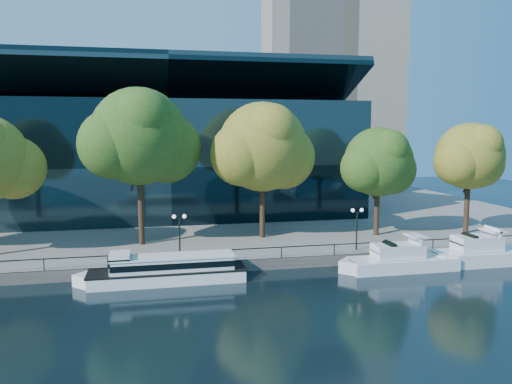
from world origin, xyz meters
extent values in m
plane|color=black|center=(0.00, 0.00, 0.00)|extent=(160.00, 160.00, 0.00)
cube|color=slate|center=(0.00, 36.50, 0.50)|extent=(90.00, 67.00, 1.00)
cube|color=#47443F|center=(0.00, 3.05, 0.50)|extent=(90.00, 0.25, 1.00)
cube|color=black|center=(0.00, 3.25, 1.95)|extent=(88.20, 0.08, 0.08)
cube|color=black|center=(0.00, 3.25, 1.45)|extent=(0.07, 0.07, 0.90)
cube|color=black|center=(-4.00, 32.00, 8.00)|extent=(50.00, 24.00, 16.00)
cube|color=black|center=(-4.00, 28.00, 17.50)|extent=(50.00, 17.14, 7.86)
cube|color=tan|center=(28.00, 55.00, 32.50)|extent=(22.00, 22.00, 65.00)
cube|color=white|center=(-5.13, 1.27, 0.49)|extent=(12.50, 3.03, 0.98)
cube|color=black|center=(-5.13, 1.27, 1.00)|extent=(12.75, 3.10, 0.11)
cube|color=white|center=(-11.38, 1.27, 0.49)|extent=(2.51, 2.51, 0.98)
cube|color=white|center=(-4.69, 1.27, 1.56)|extent=(9.75, 2.49, 1.07)
cube|color=black|center=(-4.69, 1.27, 1.61)|extent=(9.87, 2.55, 0.49)
cube|color=white|center=(-4.69, 1.27, 2.14)|extent=(10.00, 2.61, 0.09)
cube|color=white|center=(-8.88, 1.27, 1.83)|extent=(1.61, 2.12, 1.61)
cube|color=black|center=(-8.88, 1.27, 2.01)|extent=(1.65, 2.18, 0.62)
cube|color=white|center=(15.35, 0.46, 0.56)|extent=(9.73, 2.78, 1.11)
cube|color=white|center=(10.48, 0.46, 0.56)|extent=(2.13, 2.13, 1.11)
cube|color=white|center=(15.35, 0.46, 1.13)|extent=(9.54, 2.73, 0.07)
cube|color=white|center=(14.87, 0.46, 1.81)|extent=(4.38, 2.09, 1.21)
cube|color=black|center=(13.60, 0.46, 1.90)|extent=(1.92, 2.00, 1.52)
cube|color=white|center=(16.52, 0.46, 2.69)|extent=(0.23, 2.17, 0.74)
cube|color=white|center=(16.52, 0.46, 3.06)|extent=(1.30, 2.17, 0.14)
cube|color=white|center=(23.45, 0.82, 0.63)|extent=(9.40, 2.92, 1.25)
cube|color=white|center=(18.75, 0.82, 0.63)|extent=(2.30, 2.30, 1.25)
cube|color=white|center=(23.45, 0.82, 1.27)|extent=(9.21, 2.87, 0.08)
cube|color=white|center=(22.98, 0.82, 2.04)|extent=(4.23, 2.19, 1.36)
cube|color=black|center=(21.76, 0.82, 2.14)|extent=(1.91, 2.11, 1.58)
cube|color=white|center=(24.58, 0.82, 3.03)|extent=(0.26, 2.28, 0.84)
cube|color=white|center=(24.58, 0.82, 3.13)|extent=(1.46, 2.28, 0.16)
sphere|color=olive|center=(-18.75, 10.70, 8.90)|extent=(5.87, 5.87, 5.87)
cylinder|color=black|center=(-7.34, 11.25, 5.30)|extent=(0.56, 0.56, 8.60)
cylinder|color=black|center=(-6.84, 11.45, 8.67)|extent=(1.32, 2.02, 4.28)
cylinder|color=black|center=(-7.74, 10.95, 8.37)|extent=(1.21, 1.37, 3.83)
sphere|color=#294B17|center=(-7.34, 11.25, 11.74)|extent=(9.54, 9.54, 9.54)
sphere|color=#294B17|center=(-4.72, 12.68, 10.55)|extent=(7.16, 7.16, 7.16)
sphere|color=#294B17|center=(-9.73, 10.29, 11.03)|extent=(6.68, 6.68, 6.68)
sphere|color=#294B17|center=(-6.87, 9.34, 13.41)|extent=(5.73, 5.73, 5.73)
cylinder|color=black|center=(5.18, 11.94, 4.85)|extent=(0.56, 0.56, 7.69)
cylinder|color=black|center=(5.68, 12.14, 7.87)|extent=(1.21, 1.84, 3.84)
cylinder|color=black|center=(4.78, 11.64, 7.59)|extent=(1.11, 1.26, 3.44)
sphere|color=olive|center=(5.18, 11.94, 10.61)|extent=(9.34, 9.34, 9.34)
sphere|color=olive|center=(7.75, 13.34, 9.45)|extent=(7.01, 7.01, 7.01)
sphere|color=olive|center=(2.84, 11.01, 9.91)|extent=(6.54, 6.54, 6.54)
sphere|color=olive|center=(5.64, 10.07, 12.25)|extent=(5.61, 5.61, 5.61)
cylinder|color=black|center=(17.59, 10.54, 4.18)|extent=(0.56, 0.56, 6.37)
cylinder|color=black|center=(18.09, 10.74, 6.68)|extent=(1.06, 1.58, 3.20)
cylinder|color=black|center=(17.19, 10.24, 6.46)|extent=(0.98, 1.10, 2.86)
sphere|color=#294B17|center=(17.59, 10.54, 8.96)|extent=(7.40, 7.40, 7.40)
sphere|color=#294B17|center=(19.63, 11.65, 8.03)|extent=(5.55, 5.55, 5.55)
sphere|color=#294B17|center=(15.75, 9.80, 8.40)|extent=(5.18, 5.18, 5.18)
sphere|color=#294B17|center=(17.96, 9.06, 10.25)|extent=(4.44, 4.44, 4.44)
cylinder|color=black|center=(27.77, 9.43, 4.41)|extent=(0.56, 0.56, 6.82)
cylinder|color=black|center=(28.27, 9.63, 7.09)|extent=(1.12, 1.67, 3.42)
cylinder|color=black|center=(27.37, 9.13, 6.85)|extent=(1.03, 1.16, 3.06)
sphere|color=olive|center=(27.77, 9.43, 9.53)|extent=(7.27, 7.27, 7.27)
sphere|color=olive|center=(29.77, 10.52, 8.62)|extent=(5.45, 5.45, 5.45)
sphere|color=olive|center=(25.95, 8.70, 8.98)|extent=(5.09, 5.09, 5.09)
sphere|color=olive|center=(28.13, 7.98, 10.80)|extent=(4.36, 4.36, 4.36)
cylinder|color=black|center=(-3.95, 4.50, 2.80)|extent=(0.14, 0.14, 3.60)
cube|color=black|center=(-3.95, 4.50, 4.65)|extent=(0.90, 0.06, 0.06)
sphere|color=white|center=(-4.40, 4.50, 4.85)|extent=(0.36, 0.36, 0.36)
sphere|color=white|center=(-3.50, 4.50, 4.85)|extent=(0.36, 0.36, 0.36)
cylinder|color=black|center=(12.71, 4.50, 2.80)|extent=(0.14, 0.14, 3.60)
cube|color=black|center=(12.71, 4.50, 4.65)|extent=(0.90, 0.06, 0.06)
sphere|color=white|center=(12.26, 4.50, 4.85)|extent=(0.36, 0.36, 0.36)
sphere|color=white|center=(13.16, 4.50, 4.85)|extent=(0.36, 0.36, 0.36)
camera|label=1|loc=(-6.23, -38.98, 12.42)|focal=35.00mm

